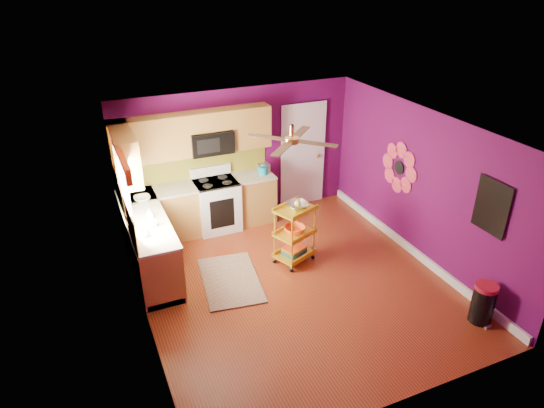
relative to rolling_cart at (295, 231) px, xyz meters
name	(u,v)px	position (x,y,z in m)	size (l,w,h in m)	color
ground	(294,283)	(-0.28, -0.58, -0.57)	(5.00, 5.00, 0.00)	maroon
room_envelope	(299,188)	(-0.25, -0.58, 1.07)	(4.54, 5.04, 2.52)	#540948
lower_cabinets	(179,224)	(-1.62, 1.24, -0.13)	(2.81, 2.31, 0.94)	olive
electric_range	(217,204)	(-0.83, 1.59, -0.08)	(0.76, 0.66, 1.13)	white
upper_cabinetry	(173,141)	(-1.52, 1.59, 1.23)	(2.80, 2.30, 1.26)	olive
left_window	(123,179)	(-2.50, 0.47, 1.17)	(0.08, 1.35, 1.08)	white
panel_door	(303,156)	(1.07, 1.89, 0.46)	(0.95, 0.11, 2.15)	white
right_wall_art	(437,184)	(1.95, -0.92, 0.88)	(0.04, 2.74, 1.04)	black
ceiling_fan	(292,140)	(-0.28, -0.38, 1.72)	(1.01, 1.01, 0.26)	#BF8C3F
shag_rug	(231,280)	(-1.16, -0.11, -0.55)	(0.86, 1.40, 0.02)	black
rolling_cart	(295,231)	(0.00, 0.00, 0.00)	(0.73, 0.64, 1.10)	gold
trash_can	(483,303)	(1.72, -2.38, -0.27)	(0.32, 0.34, 0.60)	black
teal_kettle	(263,170)	(0.08, 1.55, 0.46)	(0.18, 0.18, 0.21)	teal
toaster	(263,168)	(0.12, 1.62, 0.46)	(0.22, 0.15, 0.18)	beige
soap_bottle_a	(153,221)	(-2.16, 0.41, 0.47)	(0.08, 0.09, 0.19)	#EA3F72
soap_bottle_b	(150,214)	(-2.16, 0.68, 0.45)	(0.12, 0.12, 0.16)	white
counter_dish	(142,198)	(-2.16, 1.35, 0.41)	(0.27, 0.27, 0.07)	white
counter_cup	(145,233)	(-2.34, 0.15, 0.43)	(0.13, 0.13, 0.10)	white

